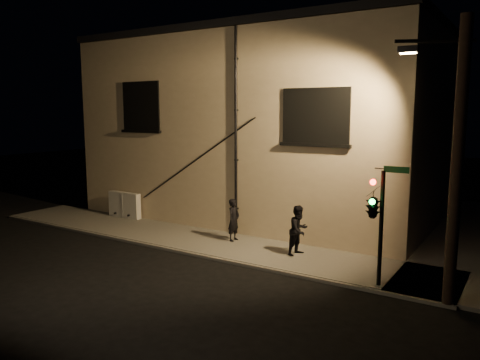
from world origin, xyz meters
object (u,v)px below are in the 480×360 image
Objects in this scene: utility_cabinet at (125,205)px; traffic_signal at (374,205)px; pedestrian_b at (299,230)px; streetlamp_pole at (454,158)px; pedestrian_a at (234,220)px.

utility_cabinet is 0.52× the size of traffic_signal.
utility_cabinet is at bearing 168.83° from traffic_signal.
pedestrian_b is (9.60, -0.95, 0.28)m from utility_cabinet.
pedestrian_b is at bearing 162.00° from streetlamp_pole.
traffic_signal is (3.05, -1.55, 1.48)m from pedestrian_b.
utility_cabinet is 9.65m from pedestrian_b.
pedestrian_a is 2.95m from pedestrian_b.
pedestrian_a is at bearing 97.43° from pedestrian_b.
streetlamp_pole is at bearing -2.98° from traffic_signal.
streetlamp_pole is (2.04, -0.11, 1.48)m from traffic_signal.
pedestrian_a is 8.79m from streetlamp_pole.
streetlamp_pole reaches higher than pedestrian_a.
pedestrian_b is at bearing -96.60° from pedestrian_a.
pedestrian_a is at bearing 162.84° from traffic_signal.
streetlamp_pole reaches higher than pedestrian_b.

